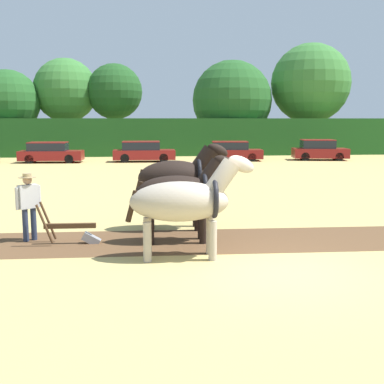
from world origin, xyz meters
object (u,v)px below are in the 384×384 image
object	(u,v)px
draft_horse_lead_left	(185,201)
plow	(75,231)
tree_left	(8,102)
tree_center_right	(232,100)
farmer_beside_team	(191,183)
parked_car_center	(232,151)
tree_center	(115,92)
tree_right	(311,83)
parked_car_left	(50,153)
parked_car_center_left	(143,152)
tree_center_left	(66,90)
parked_car_center_right	(319,150)
farmer_at_plow	(28,201)
draft_horse_lead_right	(181,192)
draft_horse_trail_left	(178,178)

from	to	relation	value
draft_horse_lead_left	plow	size ratio (longest dim) A/B	1.89
tree_left	tree_center_right	size ratio (longest dim) A/B	0.87
tree_left	draft_horse_lead_left	xyz separation A→B (m)	(12.34, -33.67, -3.29)
tree_center_right	farmer_beside_team	bearing A→B (deg)	-103.31
parked_car_center	draft_horse_lead_left	bearing A→B (deg)	-97.81
tree_center	parked_car_center	size ratio (longest dim) A/B	1.79
tree_center_right	draft_horse_lead_left	xyz separation A→B (m)	(-7.56, -34.18, -3.51)
farmer_beside_team	parked_car_center	bearing A→B (deg)	125.84
tree_right	parked_car_left	bearing A→B (deg)	-156.72
draft_horse_lead_left	tree_left	bearing A→B (deg)	111.69
tree_left	parked_car_center_left	distance (m)	15.06
parked_car_center	tree_center_left	bearing A→B (deg)	148.19
tree_left	tree_center_left	bearing A→B (deg)	17.28
parked_car_center_left	parked_car_center_right	distance (m)	13.28
draft_horse_lead_left	farmer_beside_team	distance (m)	5.11
tree_right	tree_center_right	bearing A→B (deg)	-177.39
farmer_at_plow	parked_car_center_left	world-z (taller)	farmer_at_plow
tree_center_right	parked_car_left	size ratio (longest dim) A/B	1.89
tree_right	tree_left	bearing A→B (deg)	-178.20
draft_horse_lead_left	draft_horse_lead_right	distance (m)	1.43
draft_horse_lead_left	draft_horse_trail_left	distance (m)	2.86
tree_left	draft_horse_lead_right	size ratio (longest dim) A/B	2.77
parked_car_center	tree_center	bearing A→B (deg)	138.64
tree_left	tree_center_left	world-z (taller)	tree_center_left
plow	parked_car_center_right	bearing A→B (deg)	58.71
tree_center_left	farmer_beside_team	bearing A→B (deg)	-74.65
plow	farmer_beside_team	xyz separation A→B (m)	(3.25, 3.55, 0.67)
plow	parked_car_center_right	world-z (taller)	parked_car_center_right
tree_center_left	draft_horse_trail_left	world-z (taller)	tree_center_left
tree_left	tree_center	world-z (taller)	tree_center
farmer_at_plow	parked_car_left	bearing A→B (deg)	150.46
draft_horse_lead_right	parked_car_center_left	xyz separation A→B (m)	(-0.76, 23.46, -0.54)
tree_left	farmer_beside_team	xyz separation A→B (m)	(13.01, -28.61, -3.59)
plow	parked_car_center	xyz separation A→B (m)	(8.40, 23.50, 0.39)
tree_right	parked_car_center	world-z (taller)	tree_right
farmer_at_plow	farmer_beside_team	distance (m)	5.42
tree_center_right	tree_left	bearing A→B (deg)	-178.51
draft_horse_lead_left	parked_car_center	world-z (taller)	draft_horse_lead_left
parked_car_left	tree_center	bearing A→B (deg)	69.02
farmer_at_plow	parked_car_center_right	world-z (taller)	farmer_at_plow
tree_right	draft_horse_lead_right	size ratio (longest dim) A/B	3.82
draft_horse_lead_right	parked_car_center_left	bearing A→B (deg)	93.41
draft_horse_lead_left	parked_car_center	size ratio (longest dim) A/B	0.64
tree_center_left	parked_car_center_right	bearing A→B (deg)	-26.89
farmer_at_plow	tree_center_right	bearing A→B (deg)	122.31
draft_horse_trail_left	farmer_beside_team	xyz separation A→B (m)	(0.61, 2.20, -0.45)
farmer_at_plow	parked_car_center_right	bearing A→B (deg)	106.31
tree_center_left	tree_center_right	xyz separation A→B (m)	(15.15, -0.96, -0.87)
tree_right	parked_car_center	bearing A→B (deg)	-134.33
draft_horse_trail_left	parked_car_left	xyz separation A→B (m)	(-7.38, 22.01, -0.73)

